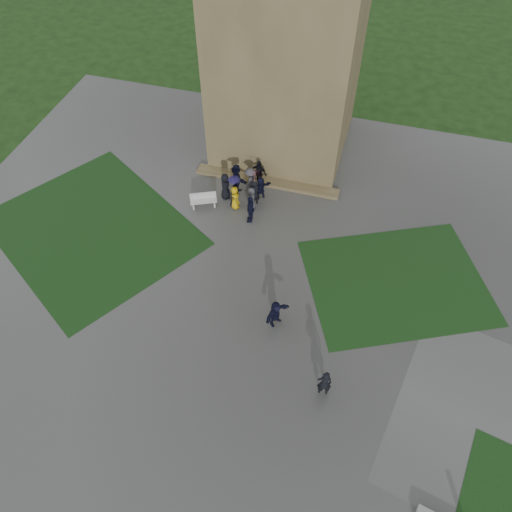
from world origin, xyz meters
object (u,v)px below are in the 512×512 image
(pedestrian_near, at_px, (324,383))
(pedestrian_mid, at_px, (276,313))
(tower, at_px, (291,4))
(bench, at_px, (203,200))

(pedestrian_near, bearing_deg, pedestrian_mid, -55.09)
(tower, distance_m, bench, 11.69)
(tower, height_order, bench, tower)
(tower, relative_size, bench, 11.14)
(bench, relative_size, pedestrian_mid, 1.01)
(tower, xyz_separation_m, pedestrian_near, (5.98, -17.08, -8.11))
(pedestrian_mid, xyz_separation_m, pedestrian_near, (2.92, -2.94, 0.07))
(pedestrian_mid, bearing_deg, pedestrian_near, -103.90)
(tower, bearing_deg, pedestrian_near, -70.71)
(bench, bearing_deg, tower, 43.02)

